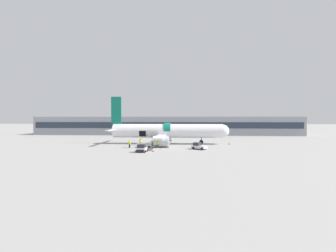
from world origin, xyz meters
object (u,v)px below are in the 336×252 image
Objects in this scene: baggage_cart_loading at (145,145)px; ground_crew_loader_b at (158,144)px; ground_crew_helper at (130,144)px; ground_crew_supervisor at (140,142)px; ground_crew_loader_a at (129,144)px; airplane at (166,132)px; baggage_tug_lead at (142,149)px; ground_crew_driver at (153,142)px; baggage_tug_mid at (199,146)px.

ground_crew_loader_b is at bearing -15.24° from baggage_cart_loading.
baggage_cart_loading is at bearing -1.85° from ground_crew_helper.
baggage_cart_loading is 2.68× the size of ground_crew_helper.
ground_crew_supervisor reaches higher than ground_crew_helper.
ground_crew_loader_a is 1.06× the size of ground_crew_loader_b.
airplane is 11.84m from ground_crew_loader_a.
ground_crew_loader_b is (6.20, 0.51, -0.05)m from ground_crew_loader_a.
baggage_tug_lead is 8.44m from ground_crew_helper.
ground_crew_driver reaches higher than baggage_cart_loading.
ground_crew_supervisor is (-4.44, 3.31, 0.06)m from ground_crew_loader_b.
airplane is 12.28× the size of baggage_tug_lead.
baggage_tug_mid is (11.34, 4.79, -0.03)m from baggage_tug_lead.
baggage_tug_lead is 7.08m from ground_crew_loader_a.
baggage_cart_loading is at bearing 164.76° from ground_crew_loader_b.
ground_crew_driver is (-1.47, 3.75, 0.09)m from ground_crew_loader_b.
ground_crew_loader_a reaches higher than baggage_tug_lead.
ground_crew_loader_a reaches higher than ground_crew_loader_b.
baggage_tug_mid is 0.84× the size of baggage_cart_loading.
ground_crew_supervisor reaches higher than baggage_tug_mid.
ground_crew_loader_b is at bearing 169.46° from baggage_tug_mid.
baggage_tug_mid is 11.77m from ground_crew_driver.
baggage_tug_lead is 1.69× the size of ground_crew_helper.
baggage_tug_lead is 1.44× the size of ground_crew_supervisor.
ground_crew_loader_b is 4.03m from ground_crew_driver.
ground_crew_loader_a is (-15.17, 1.16, 0.30)m from baggage_tug_mid.
ground_crew_supervisor is at bearing 119.44° from baggage_cart_loading.
baggage_cart_loading is 3.35m from ground_crew_driver.
baggage_tug_mid is 12.26m from baggage_cart_loading.
ground_crew_driver is (-2.65, -4.72, -2.22)m from airplane.
ground_crew_driver is at bearing -119.30° from airplane.
airplane is at bearing 76.62° from baggage_tug_lead.
baggage_tug_lead is 10.25m from ground_crew_driver.
ground_crew_loader_b is 6.51m from ground_crew_helper.
ground_crew_helper reaches higher than baggage_tug_mid.
ground_crew_supervisor is (-5.62, -5.16, -2.24)m from airplane.
ground_crew_driver is at bearing 29.51° from ground_crew_helper.
ground_crew_supervisor is at bearing 143.29° from ground_crew_loader_b.
ground_crew_supervisor is (-1.40, 2.48, 0.46)m from baggage_cart_loading.
airplane is 5.85m from ground_crew_driver.
ground_crew_supervisor is (-13.41, 4.98, 0.31)m from baggage_tug_mid.
ground_crew_loader_b is 0.91× the size of ground_crew_driver.
ground_crew_supervisor reaches higher than ground_crew_loader_a.
ground_crew_helper is (-0.24, 1.44, -0.13)m from ground_crew_loader_a.
baggage_cart_loading is 2.23× the size of ground_crew_driver.
baggage_cart_loading is at bearing -118.88° from airplane.
baggage_cart_loading is 3.46m from ground_crew_loader_a.
airplane is 20.78× the size of ground_crew_helper.
baggage_tug_mid is 15.63m from ground_crew_helper.
ground_crew_loader_a is at bearing -80.57° from ground_crew_helper.
ground_crew_helper is at bearing 170.40° from baggage_tug_mid.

